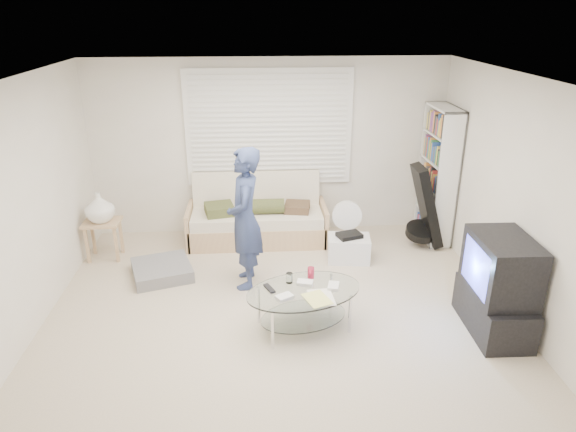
{
  "coord_description": "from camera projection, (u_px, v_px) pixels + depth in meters",
  "views": [
    {
      "loc": [
        -0.22,
        -4.86,
        3.11
      ],
      "look_at": [
        0.13,
        0.3,
        1.0
      ],
      "focal_mm": 32.0,
      "sensor_mm": 36.0,
      "label": 1
    }
  ],
  "objects": [
    {
      "name": "ground",
      "position": [
        278.0,
        310.0,
        5.68
      ],
      "size": [
        5.0,
        5.0,
        0.0
      ],
      "primitive_type": "plane",
      "color": "tan",
      "rests_on": "ground"
    },
    {
      "name": "room_shell",
      "position": [
        274.0,
        156.0,
        5.5
      ],
      "size": [
        5.02,
        4.52,
        2.51
      ],
      "color": "beige",
      "rests_on": "ground"
    },
    {
      "name": "window_blinds",
      "position": [
        269.0,
        128.0,
        7.12
      ],
      "size": [
        2.32,
        0.08,
        1.62
      ],
      "color": "silver",
      "rests_on": "ground"
    },
    {
      "name": "futon_sofa",
      "position": [
        257.0,
        220.0,
        7.28
      ],
      "size": [
        1.94,
        0.78,
        0.95
      ],
      "color": "tan",
      "rests_on": "ground"
    },
    {
      "name": "grey_floor_pillow",
      "position": [
        162.0,
        270.0,
        6.37
      ],
      "size": [
        0.86,
        0.86,
        0.15
      ],
      "primitive_type": "cube",
      "rotation": [
        0.0,
        0.0,
        0.31
      ],
      "color": "slate",
      "rests_on": "ground"
    },
    {
      "name": "side_table",
      "position": [
        100.0,
        210.0,
        6.61
      ],
      "size": [
        0.46,
        0.37,
        0.92
      ],
      "color": "tan",
      "rests_on": "ground"
    },
    {
      "name": "bookshelf",
      "position": [
        438.0,
        175.0,
        7.12
      ],
      "size": [
        0.3,
        0.8,
        1.89
      ],
      "color": "white",
      "rests_on": "ground"
    },
    {
      "name": "guitar_case",
      "position": [
        425.0,
        212.0,
        7.01
      ],
      "size": [
        0.48,
        0.43,
        1.14
      ],
      "color": "black",
      "rests_on": "ground"
    },
    {
      "name": "floor_fan",
      "position": [
        346.0,
        220.0,
        7.05
      ],
      "size": [
        0.41,
        0.27,
        0.68
      ],
      "color": "white",
      "rests_on": "ground"
    },
    {
      "name": "storage_bin",
      "position": [
        349.0,
        248.0,
        6.74
      ],
      "size": [
        0.58,
        0.44,
        0.38
      ],
      "color": "white",
      "rests_on": "ground"
    },
    {
      "name": "tv_unit",
      "position": [
        498.0,
        287.0,
        5.16
      ],
      "size": [
        0.54,
        0.96,
        1.03
      ],
      "color": "black",
      "rests_on": "ground"
    },
    {
      "name": "coffee_table",
      "position": [
        304.0,
        297.0,
        5.24
      ],
      "size": [
        1.36,
        1.06,
        0.56
      ],
      "color": "silver",
      "rests_on": "ground"
    },
    {
      "name": "standing_person",
      "position": [
        245.0,
        219.0,
        5.91
      ],
      "size": [
        0.41,
        0.62,
        1.69
      ],
      "primitive_type": "imported",
      "rotation": [
        0.0,
        0.0,
        -1.57
      ],
      "color": "navy",
      "rests_on": "ground"
    }
  ]
}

